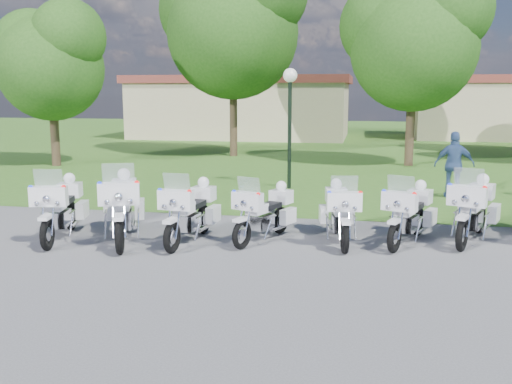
% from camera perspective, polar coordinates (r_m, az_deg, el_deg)
% --- Properties ---
extents(ground, '(100.00, 100.00, 0.00)m').
position_cam_1_polar(ground, '(11.27, -1.64, -5.79)').
color(ground, '#55555A').
rests_on(ground, ground).
extents(grass_lawn, '(100.00, 48.00, 0.01)m').
position_cam_1_polar(grass_lawn, '(37.78, 7.35, 5.26)').
color(grass_lawn, '#386921').
rests_on(grass_lawn, ground).
extents(motorcycle_0, '(1.11, 2.31, 1.57)m').
position_cam_1_polar(motorcycle_0, '(12.70, -18.92, -1.47)').
color(motorcycle_0, black).
rests_on(motorcycle_0, ground).
extents(motorcycle_1, '(1.40, 2.45, 1.72)m').
position_cam_1_polar(motorcycle_1, '(12.13, -13.20, -1.41)').
color(motorcycle_1, black).
rests_on(motorcycle_1, ground).
extents(motorcycle_2, '(0.87, 2.27, 1.53)m').
position_cam_1_polar(motorcycle_2, '(11.83, -6.52, -1.90)').
color(motorcycle_2, black).
rests_on(motorcycle_2, ground).
extents(motorcycle_3, '(1.18, 2.00, 1.42)m').
position_cam_1_polar(motorcycle_3, '(11.89, 0.93, -2.01)').
color(motorcycle_3, black).
rests_on(motorcycle_3, ground).
extents(motorcycle_4, '(0.95, 2.19, 1.48)m').
position_cam_1_polar(motorcycle_4, '(11.88, 8.34, -1.98)').
color(motorcycle_4, black).
rests_on(motorcycle_4, ground).
extents(motorcycle_5, '(1.22, 2.10, 1.48)m').
position_cam_1_polar(motorcycle_5, '(12.07, 15.13, -2.03)').
color(motorcycle_5, black).
rests_on(motorcycle_5, ground).
extents(motorcycle_6, '(1.33, 2.28, 1.61)m').
position_cam_1_polar(motorcycle_6, '(12.66, 20.97, -1.56)').
color(motorcycle_6, black).
rests_on(motorcycle_6, ground).
extents(lamp_post, '(0.44, 0.44, 3.79)m').
position_cam_1_polar(lamp_post, '(18.09, 3.41, 9.41)').
color(lamp_post, black).
rests_on(lamp_post, ground).
extents(tree_0, '(5.03, 4.29, 6.70)m').
position_cam_1_polar(tree_0, '(25.26, -19.93, 12.51)').
color(tree_0, '#38281C').
rests_on(tree_0, ground).
extents(tree_1, '(7.20, 6.14, 9.60)m').
position_cam_1_polar(tree_1, '(27.71, -2.43, 16.80)').
color(tree_1, '#38281C').
rests_on(tree_1, ground).
extents(tree_2, '(6.01, 5.13, 8.01)m').
position_cam_1_polar(tree_2, '(24.77, 15.43, 14.82)').
color(tree_2, '#38281C').
rests_on(tree_2, ground).
extents(building_west, '(14.56, 8.32, 4.10)m').
position_cam_1_polar(building_west, '(39.49, -1.30, 8.54)').
color(building_west, '#BEAE89').
rests_on(building_west, ground).
extents(building_east, '(11.44, 7.28, 4.10)m').
position_cam_1_polar(building_east, '(41.50, 23.18, 7.82)').
color(building_east, '#BEAE89').
rests_on(building_east, ground).
extents(bystander_c, '(1.14, 0.49, 1.93)m').
position_cam_1_polar(bystander_c, '(17.57, 19.21, 2.57)').
color(bystander_c, '#39568A').
rests_on(bystander_c, ground).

